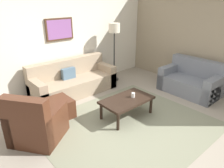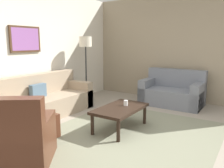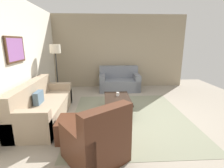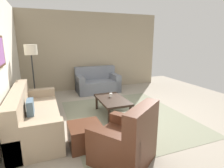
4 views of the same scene
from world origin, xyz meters
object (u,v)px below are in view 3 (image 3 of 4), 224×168
couch_loveseat (119,82)px  lamp_standing (56,55)px  framed_artwork (15,50)px  cup (118,94)px  armchair_leather (98,143)px  ottoman (73,128)px  couch_main (41,107)px  coffee_table (117,100)px

couch_loveseat → lamp_standing: (-0.97, 2.04, 1.11)m
framed_artwork → cup: bearing=-79.8°
armchair_leather → framed_artwork: bearing=49.1°
ottoman → framed_artwork: 2.11m
ottoman → lamp_standing: bearing=19.9°
cup → lamp_standing: (1.07, 1.81, 0.95)m
couch_main → framed_artwork: 1.39m
couch_main → lamp_standing: size_ratio=1.29×
couch_main → framed_artwork: (-0.03, 0.40, 1.33)m
lamp_standing → couch_loveseat: bearing=-64.7°
couch_loveseat → lamp_standing: lamp_standing is taller
ottoman → couch_loveseat: bearing=-19.7°
ottoman → framed_artwork: (0.87, 1.29, 1.43)m
couch_main → cup: couch_main is taller
couch_main → lamp_standing: bearing=-1.8°
coffee_table → framed_artwork: (-0.25, 2.23, 1.27)m
ottoman → cup: 1.62m
couch_loveseat → ottoman: 3.53m
couch_main → framed_artwork: framed_artwork is taller
coffee_table → cup: size_ratio=11.26×
cup → coffee_table: bearing=171.5°
ottoman → lamp_standing: 2.78m
coffee_table → framed_artwork: size_ratio=1.47×
couch_loveseat → ottoman: (-3.32, 1.19, -0.10)m
couch_loveseat → lamp_standing: bearing=115.3°
couch_loveseat → framed_artwork: size_ratio=1.98×
cup → lamp_standing: bearing=59.4°
coffee_table → cup: bearing=-8.5°
couch_main → cup: bearing=-78.4°
couch_main → framed_artwork: bearing=93.8°
armchair_leather → framed_artwork: 2.70m
couch_main → ottoman: 1.27m
armchair_leather → ottoman: size_ratio=2.00×
couch_loveseat → framed_artwork: (-2.44, 2.48, 1.33)m
couch_main → cup: 1.90m
armchair_leather → couch_main: bearing=41.4°
armchair_leather → coffee_table: bearing=-14.1°
couch_loveseat → coffee_table: size_ratio=1.34×
ottoman → cup: cup is taller
ottoman → lamp_standing: lamp_standing is taller
couch_main → coffee_table: (0.22, -1.83, 0.06)m
armchair_leather → coffee_table: (1.79, -0.45, 0.05)m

